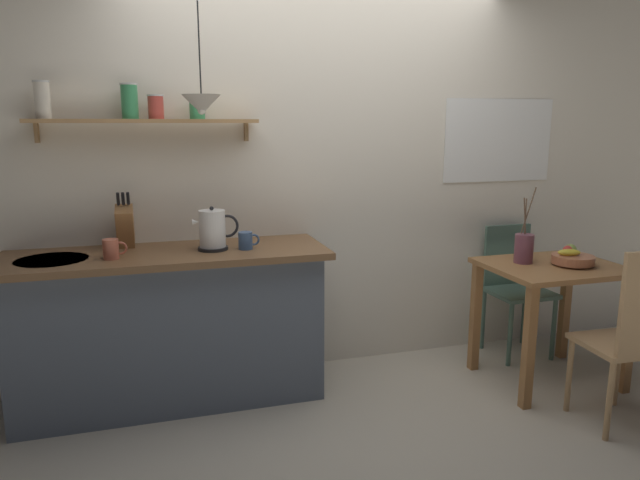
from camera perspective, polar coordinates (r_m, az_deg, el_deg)
ground_plane at (r=3.62m, az=2.74°, el=-15.57°), size 14.00×14.00×0.00m
back_wall at (r=3.92m, az=2.63°, el=7.13°), size 6.80×0.11×2.70m
kitchen_counter at (r=3.56m, az=-14.51°, el=-8.24°), size 1.83×0.63×0.92m
wall_shelf at (r=3.53m, az=-17.69°, el=11.88°), size 1.28×0.20×0.34m
dining_table at (r=3.95m, az=21.90°, el=-4.38°), size 0.82×0.67×0.78m
dining_chair_near at (r=3.51m, az=28.37°, el=-8.10°), size 0.41×0.41×1.02m
dining_chair_far at (r=4.41m, az=18.58°, el=-3.93°), size 0.42×0.40×0.92m
fruit_bowl at (r=3.93m, az=23.62°, el=-1.60°), size 0.26×0.26×0.13m
twig_vase at (r=3.87m, az=19.48°, el=-0.75°), size 0.12×0.12×0.48m
electric_kettle at (r=3.39m, az=-10.52°, el=0.95°), size 0.27×0.17×0.26m
knife_block at (r=3.57m, az=-18.69°, el=1.36°), size 0.10×0.20×0.33m
coffee_mug_by_sink at (r=3.32m, az=-19.89°, el=-0.84°), size 0.13×0.08×0.11m
coffee_mug_spare at (r=3.39m, az=-7.31°, el=-0.05°), size 0.12×0.08×0.10m
pendant_lamp at (r=3.21m, az=-11.62°, el=12.99°), size 0.21×0.21×0.58m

